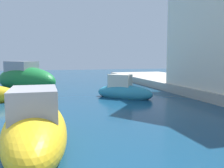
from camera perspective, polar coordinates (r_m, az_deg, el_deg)
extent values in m
ellipsoid|color=teal|center=(12.85, 2.94, -2.20)|extent=(3.02, 2.93, 0.91)
cube|color=beige|center=(12.88, 1.92, 0.68)|extent=(1.29, 1.27, 0.73)
ellipsoid|color=gold|center=(6.22, -17.82, -10.55)|extent=(1.49, 4.47, 1.32)
cube|color=gray|center=(5.70, -18.19, -4.40)|extent=(1.01, 1.41, 0.69)
ellipsoid|color=#197233|center=(18.26, -19.89, 0.83)|extent=(5.32, 5.48, 1.95)
cube|color=gray|center=(18.55, -20.86, 3.89)|extent=(2.50, 2.54, 0.78)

